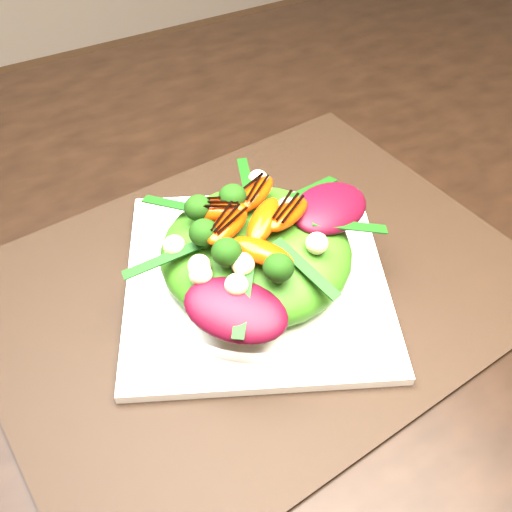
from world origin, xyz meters
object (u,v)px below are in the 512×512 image
salad_bowl (256,271)px  orange_segment (228,216)px  lettuce_mound (256,252)px  dining_table (394,155)px  placemat (256,285)px  plate_base (256,280)px

salad_bowl → orange_segment: 0.07m
salad_bowl → lettuce_mound: 0.03m
salad_bowl → lettuce_mound: size_ratio=1.12×
dining_table → orange_segment: bearing=-160.4°
placemat → lettuce_mound: bearing=-26.6°
plate_base → lettuce_mound: bearing=-90.0°
plate_base → lettuce_mound: (0.00, -0.00, 0.04)m
plate_base → lettuce_mound: 0.04m
orange_segment → placemat: bearing=-50.5°
plate_base → salad_bowl: 0.01m
dining_table → plate_base: size_ratio=5.98×
placemat → lettuce_mound: size_ratio=2.86×
salad_bowl → orange_segment: size_ratio=3.48×
placemat → plate_base: bearing=26.6°
salad_bowl → orange_segment: orange_segment is taller
orange_segment → plate_base: bearing=-50.5°
dining_table → salad_bowl: size_ratio=7.46×
dining_table → salad_bowl: (-0.29, -0.13, 0.04)m
salad_bowl → lettuce_mound: (0.00, -0.00, 0.03)m
salad_bowl → lettuce_mound: lettuce_mound is taller
placemat → plate_base: 0.01m
dining_table → placemat: bearing=-155.4°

